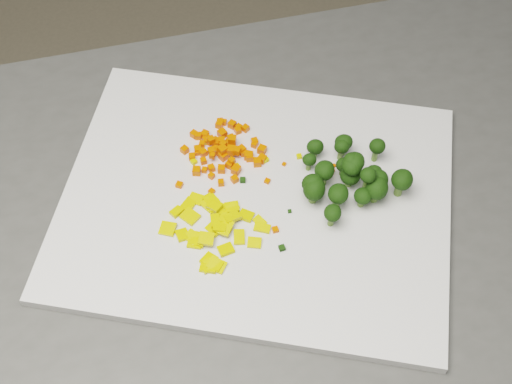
# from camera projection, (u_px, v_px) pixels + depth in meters

# --- Properties ---
(counter_block) EXTENTS (1.05, 0.87, 0.90)m
(counter_block) POSITION_uv_depth(u_px,v_px,m) (274.00, 346.00, 1.23)
(counter_block) COLOR #42423F
(counter_block) RESTS_ON ground
(cutting_board) EXTENTS (0.50, 0.41, 0.01)m
(cutting_board) POSITION_uv_depth(u_px,v_px,m) (256.00, 200.00, 0.86)
(cutting_board) COLOR silver
(cutting_board) RESTS_ON counter_block
(carrot_pile) EXTENTS (0.10, 0.10, 0.03)m
(carrot_pile) POSITION_uv_depth(u_px,v_px,m) (223.00, 147.00, 0.88)
(carrot_pile) COLOR #EA4702
(carrot_pile) RESTS_ON cutting_board
(pepper_pile) EXTENTS (0.12, 0.12, 0.02)m
(pepper_pile) POSITION_uv_depth(u_px,v_px,m) (218.00, 224.00, 0.82)
(pepper_pile) COLOR #D6BB0B
(pepper_pile) RESTS_ON cutting_board
(broccoli_pile) EXTENTS (0.12, 0.12, 0.06)m
(broccoli_pile) POSITION_uv_depth(u_px,v_px,m) (351.00, 171.00, 0.84)
(broccoli_pile) COLOR black
(broccoli_pile) RESTS_ON cutting_board
(carrot_cube_0) EXTENTS (0.01, 0.01, 0.01)m
(carrot_cube_0) POSITION_uv_depth(u_px,v_px,m) (203.00, 153.00, 0.89)
(carrot_cube_0) COLOR #EA4702
(carrot_cube_0) RESTS_ON carrot_pile
(carrot_cube_1) EXTENTS (0.01, 0.01, 0.01)m
(carrot_cube_1) POSITION_uv_depth(u_px,v_px,m) (223.00, 156.00, 0.88)
(carrot_cube_1) COLOR #EA4702
(carrot_cube_1) RESTS_ON carrot_pile
(carrot_cube_2) EXTENTS (0.01, 0.01, 0.01)m
(carrot_cube_2) POSITION_uv_depth(u_px,v_px,m) (250.00, 157.00, 0.88)
(carrot_cube_2) COLOR #EA4702
(carrot_cube_2) RESTS_ON carrot_pile
(carrot_cube_3) EXTENTS (0.01, 0.01, 0.01)m
(carrot_cube_3) POSITION_uv_depth(u_px,v_px,m) (237.00, 151.00, 0.88)
(carrot_cube_3) COLOR #EA4702
(carrot_cube_3) RESTS_ON carrot_pile
(carrot_cube_4) EXTENTS (0.01, 0.01, 0.01)m
(carrot_cube_4) POSITION_uv_depth(u_px,v_px,m) (230.00, 164.00, 0.88)
(carrot_cube_4) COLOR #EA4702
(carrot_cube_4) RESTS_ON carrot_pile
(carrot_cube_5) EXTENTS (0.01, 0.01, 0.01)m
(carrot_cube_5) POSITION_uv_depth(u_px,v_px,m) (192.00, 157.00, 0.88)
(carrot_cube_5) COLOR #EA4702
(carrot_cube_5) RESTS_ON carrot_pile
(carrot_cube_6) EXTENTS (0.01, 0.01, 0.01)m
(carrot_cube_6) POSITION_uv_depth(u_px,v_px,m) (228.00, 143.00, 0.90)
(carrot_cube_6) COLOR #EA4702
(carrot_cube_6) RESTS_ON carrot_pile
(carrot_cube_7) EXTENTS (0.01, 0.01, 0.01)m
(carrot_cube_7) POSITION_uv_depth(u_px,v_px,m) (208.00, 141.00, 0.90)
(carrot_cube_7) COLOR #EA4702
(carrot_cube_7) RESTS_ON carrot_pile
(carrot_cube_8) EXTENTS (0.01, 0.01, 0.01)m
(carrot_cube_8) POSITION_uv_depth(u_px,v_px,m) (204.00, 170.00, 0.87)
(carrot_cube_8) COLOR #EA4702
(carrot_cube_8) RESTS_ON carrot_pile
(carrot_cube_9) EXTENTS (0.01, 0.01, 0.01)m
(carrot_cube_9) POSITION_uv_depth(u_px,v_px,m) (241.00, 150.00, 0.89)
(carrot_cube_9) COLOR #EA4702
(carrot_cube_9) RESTS_ON carrot_pile
(carrot_cube_10) EXTENTS (0.01, 0.01, 0.01)m
(carrot_cube_10) POSITION_uv_depth(u_px,v_px,m) (205.00, 134.00, 0.90)
(carrot_cube_10) COLOR #EA4702
(carrot_cube_10) RESTS_ON carrot_pile
(carrot_cube_11) EXTENTS (0.01, 0.01, 0.01)m
(carrot_cube_11) POSITION_uv_depth(u_px,v_px,m) (207.00, 137.00, 0.90)
(carrot_cube_11) COLOR #EA4702
(carrot_cube_11) RESTS_ON carrot_pile
(carrot_cube_12) EXTENTS (0.01, 0.01, 0.01)m
(carrot_cube_12) POSITION_uv_depth(u_px,v_px,m) (231.00, 150.00, 0.88)
(carrot_cube_12) COLOR #EA4702
(carrot_cube_12) RESTS_ON carrot_pile
(carrot_cube_13) EXTENTS (0.01, 0.01, 0.01)m
(carrot_cube_13) POSITION_uv_depth(u_px,v_px,m) (224.00, 122.00, 0.92)
(carrot_cube_13) COLOR #EA4702
(carrot_cube_13) RESTS_ON carrot_pile
(carrot_cube_14) EXTENTS (0.01, 0.01, 0.01)m
(carrot_cube_14) POSITION_uv_depth(u_px,v_px,m) (218.00, 143.00, 0.89)
(carrot_cube_14) COLOR #EA4702
(carrot_cube_14) RESTS_ON carrot_pile
(carrot_cube_15) EXTENTS (0.01, 0.01, 0.01)m
(carrot_cube_15) POSITION_uv_depth(u_px,v_px,m) (222.00, 141.00, 0.89)
(carrot_cube_15) COLOR #EA4702
(carrot_cube_15) RESTS_ON carrot_pile
(carrot_cube_16) EXTENTS (0.01, 0.01, 0.01)m
(carrot_cube_16) POSITION_uv_depth(u_px,v_px,m) (234.00, 179.00, 0.86)
(carrot_cube_16) COLOR #EA4702
(carrot_cube_16) RESTS_ON carrot_pile
(carrot_cube_17) EXTENTS (0.01, 0.01, 0.01)m
(carrot_cube_17) POSITION_uv_depth(u_px,v_px,m) (232.00, 140.00, 0.89)
(carrot_cube_17) COLOR #EA4702
(carrot_cube_17) RESTS_ON carrot_pile
(carrot_cube_18) EXTENTS (0.01, 0.01, 0.01)m
(carrot_cube_18) POSITION_uv_depth(u_px,v_px,m) (198.00, 150.00, 0.89)
(carrot_cube_18) COLOR #EA4702
(carrot_cube_18) RESTS_ON carrot_pile
(carrot_cube_19) EXTENTS (0.01, 0.01, 0.01)m
(carrot_cube_19) POSITION_uv_depth(u_px,v_px,m) (228.00, 144.00, 0.89)
(carrot_cube_19) COLOR #EA4702
(carrot_cube_19) RESTS_ON carrot_pile
(carrot_cube_20) EXTENTS (0.01, 0.01, 0.01)m
(carrot_cube_20) POSITION_uv_depth(u_px,v_px,m) (197.00, 152.00, 0.89)
(carrot_cube_20) COLOR #EA4702
(carrot_cube_20) RESTS_ON carrot_pile
(carrot_cube_21) EXTENTS (0.01, 0.01, 0.01)m
(carrot_cube_21) POSITION_uv_depth(u_px,v_px,m) (185.00, 150.00, 0.89)
(carrot_cube_21) COLOR #EA4702
(carrot_cube_21) RESTS_ON carrot_pile
(carrot_cube_22) EXTENTS (0.01, 0.01, 0.01)m
(carrot_cube_22) POSITION_uv_depth(u_px,v_px,m) (205.00, 139.00, 0.90)
(carrot_cube_22) COLOR #EA4702
(carrot_cube_22) RESTS_ON carrot_pile
(carrot_cube_23) EXTENTS (0.01, 0.01, 0.01)m
(carrot_cube_23) POSITION_uv_depth(u_px,v_px,m) (262.00, 150.00, 0.89)
(carrot_cube_23) COLOR #EA4702
(carrot_cube_23) RESTS_ON carrot_pile
(carrot_cube_24) EXTENTS (0.01, 0.01, 0.01)m
(carrot_cube_24) POSITION_uv_depth(u_px,v_px,m) (194.00, 134.00, 0.90)
(carrot_cube_24) COLOR #EA4702
(carrot_cube_24) RESTS_ON carrot_pile
(carrot_cube_25) EXTENTS (0.01, 0.01, 0.01)m
(carrot_cube_25) POSITION_uv_depth(u_px,v_px,m) (254.00, 145.00, 0.89)
(carrot_cube_25) COLOR #EA4702
(carrot_cube_25) RESTS_ON carrot_pile
(carrot_cube_26) EXTENTS (0.01, 0.01, 0.01)m
(carrot_cube_26) POSITION_uv_depth(u_px,v_px,m) (257.00, 162.00, 0.88)
(carrot_cube_26) COLOR #EA4702
(carrot_cube_26) RESTS_ON carrot_pile
(carrot_cube_27) EXTENTS (0.01, 0.01, 0.01)m
(carrot_cube_27) POSITION_uv_depth(u_px,v_px,m) (255.00, 141.00, 0.90)
(carrot_cube_27) COLOR #EA4702
(carrot_cube_27) RESTS_ON carrot_pile
(carrot_cube_28) EXTENTS (0.01, 0.01, 0.01)m
(carrot_cube_28) POSITION_uv_depth(u_px,v_px,m) (244.00, 153.00, 0.89)
(carrot_cube_28) COLOR #EA4702
(carrot_cube_28) RESTS_ON carrot_pile
(carrot_cube_29) EXTENTS (0.01, 0.01, 0.01)m
(carrot_cube_29) POSITION_uv_depth(u_px,v_px,m) (216.00, 142.00, 0.90)
(carrot_cube_29) COLOR #EA4702
(carrot_cube_29) RESTS_ON carrot_pile
(carrot_cube_30) EXTENTS (0.01, 0.01, 0.01)m
(carrot_cube_30) POSITION_uv_depth(u_px,v_px,m) (219.00, 125.00, 0.91)
(carrot_cube_30) COLOR #EA4702
(carrot_cube_30) RESTS_ON carrot_pile
(carrot_cube_31) EXTENTS (0.01, 0.01, 0.01)m
(carrot_cube_31) POSITION_uv_depth(u_px,v_px,m) (197.00, 171.00, 0.87)
(carrot_cube_31) COLOR #EA4702
(carrot_cube_31) RESTS_ON carrot_pile
(carrot_cube_32) EXTENTS (0.01, 0.01, 0.01)m
(carrot_cube_32) POSITION_uv_depth(u_px,v_px,m) (232.00, 124.00, 0.91)
(carrot_cube_32) COLOR #EA4702
(carrot_cube_32) RESTS_ON carrot_pile
(carrot_cube_33) EXTENTS (0.01, 0.01, 0.01)m
(carrot_cube_33) POSITION_uv_depth(u_px,v_px,m) (221.00, 183.00, 0.86)
(carrot_cube_33) COLOR #EA4702
(carrot_cube_33) RESTS_ON carrot_pile
(carrot_cube_34) EXTENTS (0.01, 0.01, 0.01)m
(carrot_cube_34) POSITION_uv_depth(u_px,v_px,m) (202.00, 144.00, 0.90)
(carrot_cube_34) COLOR #EA4702
(carrot_cube_34) RESTS_ON carrot_pile
(carrot_cube_35) EXTENTS (0.01, 0.01, 0.01)m
(carrot_cube_35) POSITION_uv_depth(u_px,v_px,m) (232.00, 149.00, 0.89)
(carrot_cube_35) COLOR #EA4702
(carrot_cube_35) RESTS_ON carrot_pile
(carrot_cube_36) EXTENTS (0.01, 0.01, 0.01)m
(carrot_cube_36) POSITION_uv_depth(u_px,v_px,m) (245.00, 128.00, 0.91)
(carrot_cube_36) COLOR #EA4702
(carrot_cube_36) RESTS_ON carrot_pile
(carrot_cube_37) EXTENTS (0.01, 0.01, 0.01)m
(carrot_cube_37) POSITION_uv_depth(u_px,v_px,m) (211.00, 140.00, 0.89)
(carrot_cube_37) COLOR #EA4702
(carrot_cube_37) RESTS_ON carrot_pile
(carrot_cube_38) EXTENTS (0.01, 0.01, 0.01)m
(carrot_cube_38) POSITION_uv_depth(u_px,v_px,m) (221.00, 169.00, 0.87)
(carrot_cube_38) COLOR #EA4702
(carrot_cube_38) RESTS_ON carrot_pile
(carrot_cube_39) EXTENTS (0.01, 0.01, 0.01)m
(carrot_cube_39) POSITION_uv_depth(u_px,v_px,m) (211.00, 168.00, 0.87)
(carrot_cube_39) COLOR #EA4702
(carrot_cube_39) RESTS_ON carrot_pile
(carrot_cube_40) EXTENTS (0.01, 0.01, 0.01)m
(carrot_cube_40) POSITION_uv_depth(u_px,v_px,m) (249.00, 156.00, 0.88)
(carrot_cube_40) COLOR #EA4702
(carrot_cube_40) RESTS_ON carrot_pile
(carrot_cube_41) EXTENTS (0.01, 0.01, 0.01)m
(carrot_cube_41) POSITION_uv_depth(u_px,v_px,m) (222.00, 134.00, 0.90)
(carrot_cube_41) COLOR #EA4702
(carrot_cube_41) RESTS_ON carrot_pile
(carrot_cube_42) EXTENTS (0.01, 0.01, 0.01)m
(carrot_cube_42) POSITION_uv_depth(u_px,v_px,m) (203.00, 161.00, 0.88)
(carrot_cube_42) COLOR #EA4702
(carrot_cube_42) RESTS_ON carrot_pile
(carrot_cube_43) EXTENTS (0.01, 0.01, 0.01)m
(carrot_cube_43) POSITION_uv_depth(u_px,v_px,m) (238.00, 130.00, 0.91)
(carrot_cube_43) COLOR #EA4702
(carrot_cube_43) RESTS_ON carrot_pile
(carrot_cube_44) EXTENTS (0.01, 0.01, 0.01)m
(carrot_cube_44) POSITION_uv_depth(u_px,v_px,m) (220.00, 122.00, 0.92)
(carrot_cube_44) COLOR #EA4702
(carrot_cube_44) RESTS_ON carrot_pile
(carrot_cube_45) EXTENTS (0.01, 0.01, 0.01)m
(carrot_cube_45) POSITION_uv_depth(u_px,v_px,m) (205.00, 135.00, 0.90)
(carrot_cube_45) COLOR #EA4702
(carrot_cube_45) RESTS_ON carrot_pile
(carrot_cube_46) EXTENTS (0.01, 0.01, 0.01)m
(carrot_cube_46) POSITION_uv_depth(u_px,v_px,m) (227.00, 147.00, 0.89)
(carrot_cube_46) COLOR #EA4702
(carrot_cube_46) RESTS_ON carrot_pile
(carrot_cube_47) EXTENTS (0.01, 0.01, 0.01)m
(carrot_cube_47) POSITION_uv_depth(u_px,v_px,m) (232.00, 161.00, 0.87)
(carrot_cube_47) COLOR #EA4702
(carrot_cube_47) RESTS_ON carrot_pile
(carrot_cube_48) EXTENTS (0.01, 0.01, 0.01)m
(carrot_cube_48) POSITION_uv_depth(u_px,v_px,m) (211.00, 176.00, 0.87)
(carrot_cube_48) COLOR #EA4702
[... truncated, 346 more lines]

